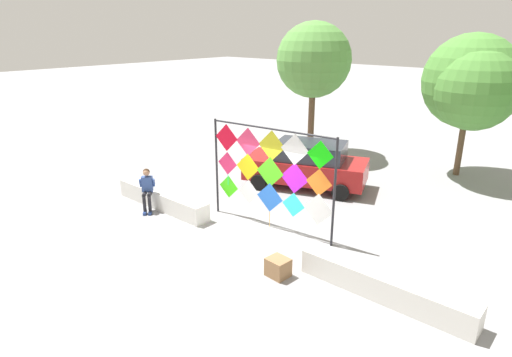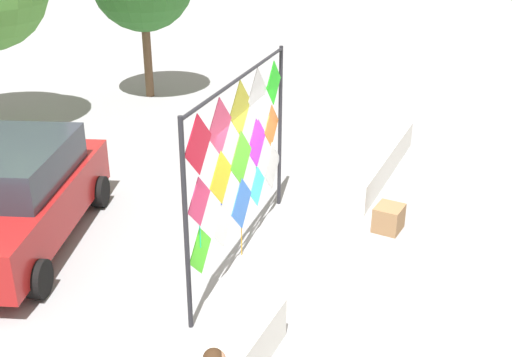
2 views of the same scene
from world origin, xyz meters
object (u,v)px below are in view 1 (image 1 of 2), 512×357
Objects in this scene: tree_far_right at (316,60)px; tree_palm_like at (474,84)px; cardboard_box_large at (278,267)px; parked_car at (307,164)px; kite_display_rack at (271,169)px; seated_vendor at (147,187)px.

tree_palm_like is at bearing 10.22° from tree_far_right.
parked_car is at bearing 118.56° from cardboard_box_large.
tree_far_right is at bearing -169.78° from tree_palm_like.
tree_palm_like is (2.87, 8.95, 1.89)m from kite_display_rack.
parked_car is 6.61m from cardboard_box_large.
tree_palm_like reaches higher than parked_car.
tree_far_right is at bearing 115.32° from kite_display_rack.
cardboard_box_large is at bearing -3.47° from seated_vendor.
seated_vendor is at bearing -122.50° from tree_palm_like.
parked_car is (2.65, 5.43, 0.05)m from seated_vendor.
seated_vendor is 12.95m from tree_palm_like.
tree_far_right reaches higher than seated_vendor.
seated_vendor is at bearing -91.41° from tree_far_right.
tree_palm_like reaches higher than cardboard_box_large.
tree_palm_like is at bearing 84.89° from cardboard_box_large.
parked_car reaches higher than cardboard_box_large.
parked_car is at bearing -59.04° from tree_far_right.
tree_palm_like reaches higher than kite_display_rack.
kite_display_rack is 9.58m from tree_palm_like.
cardboard_box_large is (5.80, -0.35, -0.61)m from seated_vendor.
kite_display_rack is at bearing -107.79° from tree_palm_like.
tree_palm_like is at bearing 51.60° from parked_car.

